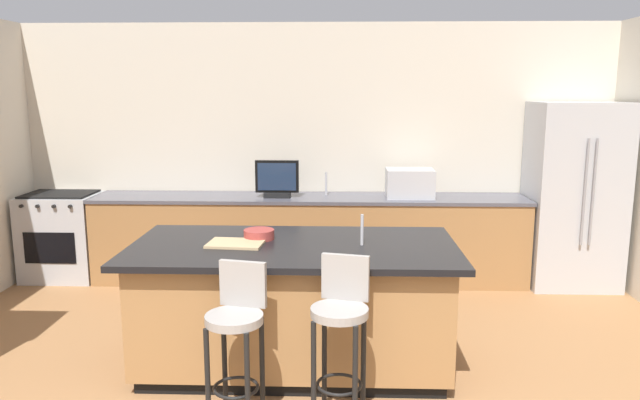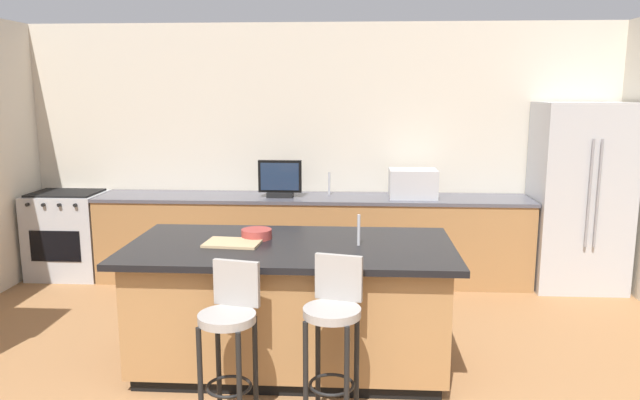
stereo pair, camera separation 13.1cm
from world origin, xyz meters
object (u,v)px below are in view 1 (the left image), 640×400
bar_stool_left (237,331)px  refrigerator (573,195)px  range_oven (63,236)px  microwave (410,183)px  cutting_board (236,243)px  fruit_bowl (259,234)px  bar_stool_right (341,326)px  tv_monitor (277,180)px  cell_phone (249,237)px  kitchen_island (294,304)px

bar_stool_left → refrigerator: bearing=55.3°
range_oven → microwave: bearing=0.0°
microwave → cutting_board: 2.50m
range_oven → cutting_board: 3.04m
refrigerator → fruit_bowl: (-2.95, -1.82, 0.01)m
bar_stool_right → tv_monitor: bearing=116.7°
range_oven → cell_phone: bearing=-38.6°
refrigerator → tv_monitor: (-3.00, -0.01, 0.14)m
bar_stool_right → microwave: bearing=88.9°
cell_phone → cutting_board: 0.23m
tv_monitor → kitchen_island: bearing=-80.8°
tv_monitor → fruit_bowl: bearing=-88.3°
cutting_board → refrigerator: bearing=32.8°
range_oven → fruit_bowl: size_ratio=4.12×
cell_phone → fruit_bowl: bearing=-41.3°
kitchen_island → cell_phone: bearing=150.4°
kitchen_island → microwave: (1.04, 2.01, 0.58)m
refrigerator → bar_stool_right: bearing=-130.8°
refrigerator → cell_phone: (-3.03, -1.77, -0.02)m
range_oven → tv_monitor: bearing=-1.3°
microwave → cell_phone: 2.29m
fruit_bowl → refrigerator: bearing=31.7°
microwave → tv_monitor: tv_monitor is taller
kitchen_island → bar_stool_right: (0.34, -0.75, 0.15)m
cell_phone → cutting_board: cutting_board is taller
refrigerator → cutting_board: refrigerator is taller
tv_monitor → bar_stool_left: bearing=-89.1°
fruit_bowl → cutting_board: (-0.14, -0.17, -0.03)m
tv_monitor → range_oven: bearing=178.7°
tv_monitor → bar_stool_left: (0.04, -2.75, -0.48)m
range_oven → bar_stool_right: 4.05m
refrigerator → bar_stool_left: bearing=-137.1°
bar_stool_right → cutting_board: bar_stool_right is taller
microwave → cell_phone: microwave is taller
cutting_board → tv_monitor: bearing=87.5°
range_oven → cutting_board: cutting_board is taller
refrigerator → cell_phone: bearing=-149.7°
kitchen_island → bar_stool_right: 0.84m
fruit_bowl → cutting_board: size_ratio=0.58×
microwave → bar_stool_right: microwave is taller
kitchen_island → cutting_board: (-0.41, -0.02, 0.45)m
microwave → bar_stool_left: 3.12m
fruit_bowl → kitchen_island: bearing=-29.4°
refrigerator → microwave: refrigerator is taller
range_oven → bar_stool_left: size_ratio=0.94×
refrigerator → range_oven: size_ratio=2.03×
fruit_bowl → cell_phone: size_ratio=1.48×
bar_stool_left → cutting_board: size_ratio=2.55×
kitchen_island → bar_stool_right: bearing=-65.9°
bar_stool_left → cell_phone: size_ratio=6.54×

